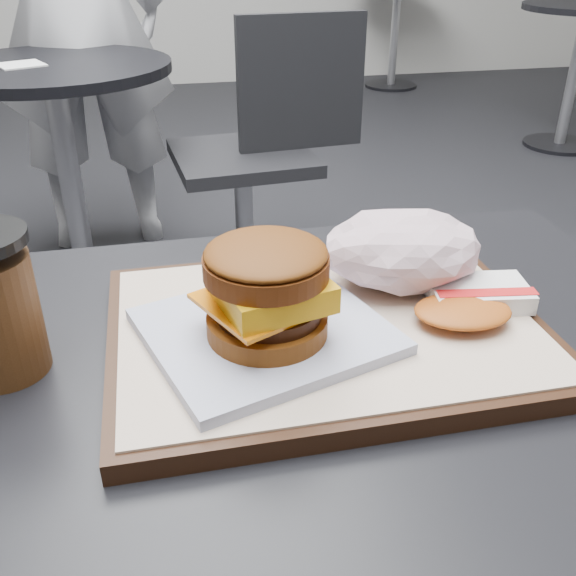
{
  "coord_description": "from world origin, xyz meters",
  "views": [
    {
      "loc": [
        -0.08,
        -0.4,
        1.09
      ],
      "look_at": [
        0.02,
        0.04,
        0.83
      ],
      "focal_mm": 40.0,
      "sensor_mm": 36.0,
      "label": 1
    }
  ],
  "objects_px": {
    "customer_table": "(281,542)",
    "breakfast_sandwich": "(267,300)",
    "serving_tray": "(326,329)",
    "hash_brown": "(471,301)",
    "patron": "(72,2)",
    "crumpled_wrapper": "(403,250)",
    "neighbor_chair": "(263,140)",
    "neighbor_table": "(62,130)"
  },
  "relations": [
    {
      "from": "customer_table",
      "to": "hash_brown",
      "type": "bearing_deg",
      "value": 13.98
    },
    {
      "from": "hash_brown",
      "to": "neighbor_chair",
      "type": "xyz_separation_m",
      "value": [
        0.07,
        1.5,
        -0.29
      ]
    },
    {
      "from": "customer_table",
      "to": "neighbor_chair",
      "type": "bearing_deg",
      "value": 80.53
    },
    {
      "from": "breakfast_sandwich",
      "to": "patron",
      "type": "relative_size",
      "value": 0.13
    },
    {
      "from": "customer_table",
      "to": "patron",
      "type": "bearing_deg",
      "value": 98.24
    },
    {
      "from": "hash_brown",
      "to": "neighbor_table",
      "type": "bearing_deg",
      "value": 108.47
    },
    {
      "from": "breakfast_sandwich",
      "to": "crumpled_wrapper",
      "type": "relative_size",
      "value": 1.52
    },
    {
      "from": "crumpled_wrapper",
      "to": "patron",
      "type": "distance_m",
      "value": 2.0
    },
    {
      "from": "customer_table",
      "to": "crumpled_wrapper",
      "type": "distance_m",
      "value": 0.3
    },
    {
      "from": "customer_table",
      "to": "neighbor_table",
      "type": "bearing_deg",
      "value": 101.98
    },
    {
      "from": "customer_table",
      "to": "neighbor_chair",
      "type": "height_order",
      "value": "neighbor_chair"
    },
    {
      "from": "hash_brown",
      "to": "neighbor_chair",
      "type": "height_order",
      "value": "neighbor_chair"
    },
    {
      "from": "breakfast_sandwich",
      "to": "crumpled_wrapper",
      "type": "bearing_deg",
      "value": 27.27
    },
    {
      "from": "hash_brown",
      "to": "neighbor_table",
      "type": "xyz_separation_m",
      "value": [
        -0.54,
        1.6,
        -0.25
      ]
    },
    {
      "from": "hash_brown",
      "to": "customer_table",
      "type": "bearing_deg",
      "value": -166.02
    },
    {
      "from": "crumpled_wrapper",
      "to": "neighbor_chair",
      "type": "height_order",
      "value": "neighbor_chair"
    },
    {
      "from": "neighbor_table",
      "to": "patron",
      "type": "relative_size",
      "value": 0.43
    },
    {
      "from": "breakfast_sandwich",
      "to": "hash_brown",
      "type": "height_order",
      "value": "breakfast_sandwich"
    },
    {
      "from": "hash_brown",
      "to": "neighbor_chair",
      "type": "bearing_deg",
      "value": 87.22
    },
    {
      "from": "patron",
      "to": "customer_table",
      "type": "bearing_deg",
      "value": 96.06
    },
    {
      "from": "serving_tray",
      "to": "hash_brown",
      "type": "distance_m",
      "value": 0.13
    },
    {
      "from": "customer_table",
      "to": "breakfast_sandwich",
      "type": "bearing_deg",
      "value": 93.98
    },
    {
      "from": "neighbor_chair",
      "to": "patron",
      "type": "distance_m",
      "value": 0.84
    },
    {
      "from": "breakfast_sandwich",
      "to": "patron",
      "type": "distance_m",
      "value": 2.05
    },
    {
      "from": "serving_tray",
      "to": "crumpled_wrapper",
      "type": "xyz_separation_m",
      "value": [
        0.09,
        0.05,
        0.04
      ]
    },
    {
      "from": "neighbor_table",
      "to": "neighbor_chair",
      "type": "height_order",
      "value": "neighbor_chair"
    },
    {
      "from": "breakfast_sandwich",
      "to": "serving_tray",
      "type": "bearing_deg",
      "value": 20.46
    },
    {
      "from": "serving_tray",
      "to": "patron",
      "type": "xyz_separation_m",
      "value": [
        -0.35,
        2.01,
        0.09
      ]
    },
    {
      "from": "hash_brown",
      "to": "neighbor_table",
      "type": "height_order",
      "value": "hash_brown"
    },
    {
      "from": "serving_tray",
      "to": "breakfast_sandwich",
      "type": "xyz_separation_m",
      "value": [
        -0.06,
        -0.02,
        0.05
      ]
    },
    {
      "from": "breakfast_sandwich",
      "to": "neighbor_table",
      "type": "bearing_deg",
      "value": 102.16
    },
    {
      "from": "serving_tray",
      "to": "crumpled_wrapper",
      "type": "height_order",
      "value": "crumpled_wrapper"
    },
    {
      "from": "serving_tray",
      "to": "patron",
      "type": "height_order",
      "value": "patron"
    },
    {
      "from": "breakfast_sandwich",
      "to": "neighbor_chair",
      "type": "xyz_separation_m",
      "value": [
        0.26,
        1.51,
        -0.32
      ]
    },
    {
      "from": "serving_tray",
      "to": "hash_brown",
      "type": "height_order",
      "value": "hash_brown"
    },
    {
      "from": "hash_brown",
      "to": "patron",
      "type": "bearing_deg",
      "value": 103.5
    },
    {
      "from": "crumpled_wrapper",
      "to": "hash_brown",
      "type": "bearing_deg",
      "value": -58.85
    },
    {
      "from": "serving_tray",
      "to": "neighbor_chair",
      "type": "xyz_separation_m",
      "value": [
        0.2,
        1.49,
        -0.27
      ]
    },
    {
      "from": "neighbor_table",
      "to": "customer_table",
      "type": "bearing_deg",
      "value": -78.02
    },
    {
      "from": "serving_tray",
      "to": "hash_brown",
      "type": "xyz_separation_m",
      "value": [
        0.13,
        -0.01,
        0.02
      ]
    },
    {
      "from": "hash_brown",
      "to": "patron",
      "type": "height_order",
      "value": "patron"
    },
    {
      "from": "serving_tray",
      "to": "patron",
      "type": "distance_m",
      "value": 2.04
    }
  ]
}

